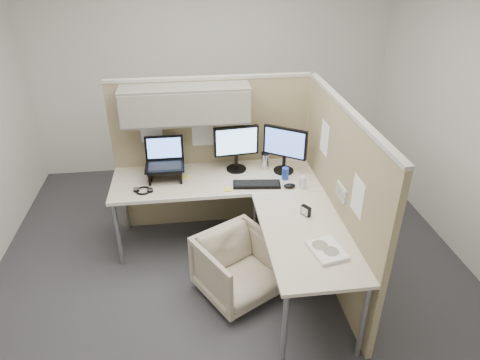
{
  "coord_description": "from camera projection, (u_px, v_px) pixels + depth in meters",
  "views": [
    {
      "loc": [
        -0.33,
        -3.11,
        2.75
      ],
      "look_at": [
        0.1,
        0.25,
        0.85
      ],
      "focal_mm": 32.0,
      "sensor_mm": 36.0,
      "label": 1
    }
  ],
  "objects": [
    {
      "name": "ground",
      "position": [
        233.0,
        271.0,
        4.07
      ],
      "size": [
        4.5,
        4.5,
        0.0
      ],
      "primitive_type": "plane",
      "color": "#323237",
      "rests_on": "ground"
    },
    {
      "name": "monitor_right",
      "position": [
        285.0,
        146.0,
        4.15
      ],
      "size": [
        0.39,
        0.27,
        0.47
      ],
      "rotation": [
        0.0,
        0.0,
        -0.59
      ],
      "color": "black",
      "rests_on": "desk"
    },
    {
      "name": "paper_stack",
      "position": [
        327.0,
        250.0,
        3.16
      ],
      "size": [
        0.28,
        0.32,
        0.03
      ],
      "rotation": [
        0.0,
        0.0,
        0.21
      ],
      "color": "white",
      "rests_on": "desk"
    },
    {
      "name": "desk_clock",
      "position": [
        306.0,
        211.0,
        3.58
      ],
      "size": [
        0.08,
        0.09,
        0.09
      ],
      "rotation": [
        0.0,
        0.0,
        -1.0
      ],
      "color": "black",
      "rests_on": "desk"
    },
    {
      "name": "monitor_left",
      "position": [
        236.0,
        145.0,
        4.18
      ],
      "size": [
        0.44,
        0.2,
        0.47
      ],
      "rotation": [
        0.0,
        0.0,
        0.1
      ],
      "color": "black",
      "rests_on": "desk"
    },
    {
      "name": "partition_back",
      "position": [
        201.0,
        132.0,
        4.22
      ],
      "size": [
        2.0,
        0.36,
        1.63
      ],
      "color": "#9A8A65",
      "rests_on": "ground"
    },
    {
      "name": "desk",
      "position": [
        244.0,
        202.0,
        3.86
      ],
      "size": [
        2.0,
        1.98,
        0.73
      ],
      "color": "beige",
      "rests_on": "ground"
    },
    {
      "name": "sticky_note_c",
      "position": [
        184.0,
        177.0,
        4.17
      ],
      "size": [
        0.1,
        0.1,
        0.01
      ],
      "primitive_type": "cube",
      "rotation": [
        0.0,
        0.0,
        0.43
      ],
      "color": "yellow",
      "rests_on": "desk"
    },
    {
      "name": "keyboard",
      "position": [
        257.0,
        184.0,
        4.03
      ],
      "size": [
        0.46,
        0.2,
        0.02
      ],
      "primitive_type": "cube",
      "rotation": [
        0.0,
        0.0,
        -0.11
      ],
      "color": "black",
      "rests_on": "desk"
    },
    {
      "name": "travel_mug",
      "position": [
        265.0,
        161.0,
        4.29
      ],
      "size": [
        0.08,
        0.08,
        0.17
      ],
      "color": "silver",
      "rests_on": "desk"
    },
    {
      "name": "headphones",
      "position": [
        143.0,
        190.0,
        3.93
      ],
      "size": [
        0.18,
        0.17,
        0.03
      ],
      "rotation": [
        0.0,
        0.0,
        -0.19
      ],
      "color": "black",
      "rests_on": "desk"
    },
    {
      "name": "laptop_station",
      "position": [
        165.0,
        164.0,
        4.1
      ],
      "size": [
        0.37,
        0.32,
        0.38
      ],
      "color": "black",
      "rests_on": "desk"
    },
    {
      "name": "mouse",
      "position": [
        290.0,
        186.0,
        3.99
      ],
      "size": [
        0.11,
        0.07,
        0.04
      ],
      "primitive_type": "ellipsoid",
      "rotation": [
        0.0,
        0.0,
        -0.01
      ],
      "color": "black",
      "rests_on": "desk"
    },
    {
      "name": "partition_right",
      "position": [
        336.0,
        195.0,
        3.71
      ],
      "size": [
        0.07,
        2.03,
        1.63
      ],
      "color": "#9A8A65",
      "rests_on": "ground"
    },
    {
      "name": "sticky_note_b",
      "position": [
        227.0,
        189.0,
        3.96
      ],
      "size": [
        0.08,
        0.08,
        0.01
      ],
      "primitive_type": "cube",
      "rotation": [
        0.0,
        0.0,
        -0.03
      ],
      "color": "yellow",
      "rests_on": "desk"
    },
    {
      "name": "soda_can_green",
      "position": [
        303.0,
        183.0,
        3.96
      ],
      "size": [
        0.07,
        0.07,
        0.12
      ],
      "primitive_type": "cylinder",
      "color": "silver",
      "rests_on": "desk"
    },
    {
      "name": "office_chair",
      "position": [
        238.0,
        265.0,
        3.67
      ],
      "size": [
        0.81,
        0.8,
        0.63
      ],
      "primitive_type": "imported",
      "rotation": [
        0.0,
        0.0,
        0.51
      ],
      "color": "#B8A993",
      "rests_on": "ground"
    },
    {
      "name": "soda_can_silver",
      "position": [
        285.0,
        174.0,
        4.11
      ],
      "size": [
        0.07,
        0.07,
        0.12
      ],
      "primitive_type": "cylinder",
      "color": "#1E3FA5",
      "rests_on": "desk"
    }
  ]
}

